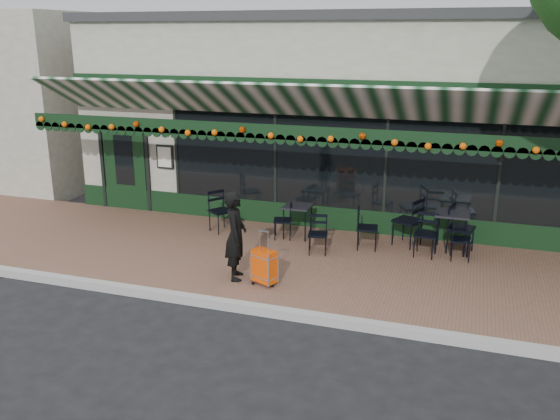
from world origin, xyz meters
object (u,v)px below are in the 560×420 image
(cafe_table_b, at_px, (298,209))
(chair_b_front, at_px, (318,235))
(chair_a_front, at_px, (426,235))
(chair_b_left, at_px, (283,221))
(woman, at_px, (236,236))
(chair_b_right, at_px, (367,228))
(chair_a_extra, at_px, (461,240))
(chair_solo, at_px, (221,211))
(chair_a_right, at_px, (461,229))
(chair_a_left, at_px, (408,221))
(suitcase, at_px, (264,267))
(cafe_table_a, at_px, (453,217))

(cafe_table_b, bearing_deg, chair_b_front, -50.95)
(chair_a_front, distance_m, chair_b_left, 2.90)
(woman, bearing_deg, chair_b_right, -59.52)
(chair_a_extra, xyz_separation_m, chair_solo, (-4.94, 0.13, 0.06))
(chair_a_right, height_order, chair_b_right, chair_a_right)
(chair_a_extra, relative_size, chair_b_left, 1.00)
(cafe_table_b, relative_size, chair_b_right, 0.81)
(chair_a_left, xyz_separation_m, chair_a_front, (0.40, -0.51, -0.08))
(chair_solo, bearing_deg, chair_a_front, -57.02)
(woman, relative_size, cafe_table_b, 2.27)
(chair_a_front, relative_size, chair_b_right, 0.99)
(cafe_table_b, relative_size, chair_a_front, 0.82)
(chair_solo, bearing_deg, chair_a_right, -52.10)
(woman, height_order, chair_b_front, woman)
(suitcase, distance_m, chair_a_right, 4.06)
(cafe_table_b, relative_size, chair_b_front, 0.91)
(cafe_table_b, bearing_deg, chair_solo, -174.97)
(cafe_table_b, height_order, chair_a_extra, chair_a_extra)
(chair_b_front, height_order, chair_solo, chair_solo)
(cafe_table_b, relative_size, chair_b_left, 0.90)
(chair_a_left, height_order, chair_a_front, chair_a_left)
(chair_a_right, bearing_deg, woman, 136.72)
(chair_a_left, xyz_separation_m, chair_b_front, (-1.58, -1.02, -0.12))
(chair_a_front, bearing_deg, cafe_table_b, 178.92)
(chair_b_right, xyz_separation_m, chair_b_front, (-0.86, -0.56, -0.04))
(cafe_table_a, height_order, chair_b_front, cafe_table_a)
(chair_b_left, distance_m, chair_b_right, 1.77)
(chair_b_front, bearing_deg, chair_b_right, 21.05)
(cafe_table_b, bearing_deg, chair_a_front, -6.25)
(chair_a_right, distance_m, chair_b_left, 3.54)
(cafe_table_b, distance_m, chair_b_left, 0.40)
(woman, xyz_separation_m, cafe_table_a, (3.47, 2.56, -0.08))
(chair_b_front, relative_size, chair_solo, 0.86)
(chair_b_left, bearing_deg, chair_b_right, 72.04)
(chair_a_right, xyz_separation_m, chair_a_front, (-0.63, -0.40, -0.06))
(chair_solo, bearing_deg, chair_b_right, -56.79)
(chair_b_left, xyz_separation_m, chair_b_right, (1.77, -0.07, 0.04))
(suitcase, relative_size, chair_a_extra, 1.25)
(chair_solo, bearing_deg, cafe_table_b, -50.11)
(suitcase, distance_m, chair_a_left, 3.44)
(chair_a_front, bearing_deg, chair_solo, -176.71)
(chair_a_extra, bearing_deg, chair_a_front, 86.82)
(chair_b_right, bearing_deg, chair_a_right, -86.92)
(woman, xyz_separation_m, cafe_table_b, (0.39, 2.41, -0.16))
(suitcase, bearing_deg, chair_a_front, 66.08)
(cafe_table_a, distance_m, chair_b_front, 2.63)
(chair_a_extra, bearing_deg, chair_solo, 84.22)
(chair_a_right, bearing_deg, chair_solo, 105.01)
(chair_a_extra, distance_m, chair_b_right, 1.78)
(chair_a_left, bearing_deg, chair_b_right, -33.94)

